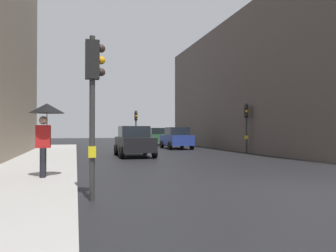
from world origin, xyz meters
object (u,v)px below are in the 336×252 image
object	(u,v)px
car_blue_van	(176,138)
car_green_estate	(158,137)
traffic_light_near_left	(93,87)
car_dark_suv	(134,141)
traffic_light_far_median	(136,122)
pedestrian_with_umbrella	(46,119)
traffic_light_mid_street	(246,119)

from	to	relation	value
car_blue_van	car_green_estate	bearing A→B (deg)	88.94
traffic_light_near_left	car_dark_suv	size ratio (longest dim) A/B	0.85
car_green_estate	car_dark_suv	bearing A→B (deg)	-108.66
car_blue_van	car_dark_suv	world-z (taller)	same
car_blue_van	traffic_light_far_median	bearing A→B (deg)	119.52
car_green_estate	car_dark_suv	xyz separation A→B (m)	(-4.84, -14.32, 0.00)
car_blue_van	car_green_estate	size ratio (longest dim) A/B	0.98
traffic_light_far_median	car_blue_van	world-z (taller)	traffic_light_far_median
pedestrian_with_umbrella	traffic_light_far_median	bearing A→B (deg)	73.24
car_green_estate	traffic_light_mid_street	bearing A→B (deg)	-78.73
pedestrian_with_umbrella	car_green_estate	bearing A→B (deg)	69.06
traffic_light_far_median	traffic_light_mid_street	xyz separation A→B (m)	(5.44, -11.03, -0.05)
car_blue_van	car_dark_suv	distance (m)	8.51
traffic_light_mid_street	car_dark_suv	xyz separation A→B (m)	(-7.57, -0.61, -1.39)
traffic_light_near_left	car_green_estate	distance (m)	27.45
traffic_light_far_median	car_blue_van	bearing A→B (deg)	-60.48
traffic_light_near_left	pedestrian_with_umbrella	size ratio (longest dim) A/B	1.67
traffic_light_far_median	traffic_light_mid_street	world-z (taller)	traffic_light_far_median
traffic_light_mid_street	car_blue_van	xyz separation A→B (m)	(-2.87, 6.48, -1.39)
traffic_light_mid_street	car_green_estate	distance (m)	14.04
traffic_light_mid_street	car_green_estate	size ratio (longest dim) A/B	0.77
traffic_light_near_left	car_blue_van	bearing A→B (deg)	68.22
traffic_light_near_left	car_dark_suv	world-z (taller)	traffic_light_near_left
car_green_estate	car_dark_suv	world-z (taller)	same
traffic_light_far_median	car_dark_suv	distance (m)	11.92
traffic_light_near_left	car_blue_van	distance (m)	20.59
traffic_light_far_median	car_green_estate	xyz separation A→B (m)	(2.71, 2.67, -1.45)
traffic_light_mid_street	car_blue_van	world-z (taller)	traffic_light_mid_street
car_green_estate	pedestrian_with_umbrella	world-z (taller)	pedestrian_with_umbrella
car_blue_van	car_green_estate	xyz separation A→B (m)	(0.13, 7.23, 0.00)
traffic_light_near_left	car_green_estate	xyz separation A→B (m)	(7.75, 26.29, -1.59)
traffic_light_mid_street	car_blue_van	bearing A→B (deg)	113.87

